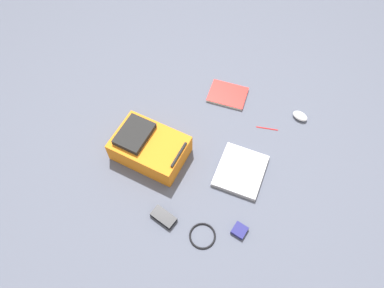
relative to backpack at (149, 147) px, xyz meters
The scene contains 9 objects.
ground_plane 0.29m from the backpack, 132.33° to the left, with size 3.99×3.99×0.00m, color #4C5160.
backpack is the anchor object (origin of this frame).
laptop 0.57m from the backpack, 100.84° to the left, with size 0.32×0.28×0.03m.
book_blue 0.68m from the backpack, 155.96° to the left, with size 0.22×0.27×0.02m.
computer_mouse 1.00m from the backpack, 129.43° to the left, with size 0.06×0.10×0.04m, color silver.
cable_coil 0.61m from the backpack, 55.23° to the left, with size 0.15×0.15×0.01m, color black.
power_brick 0.43m from the backpack, 37.35° to the left, with size 0.07×0.14×0.03m, color black.
pen_black 0.77m from the backpack, 127.81° to the left, with size 0.01×0.01×0.14m, color red.
earbud_pouch 0.71m from the backpack, 70.55° to the left, with size 0.07×0.07×0.03m, color navy.
Camera 1 is at (1.06, 0.46, 1.94)m, focal length 33.52 mm.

